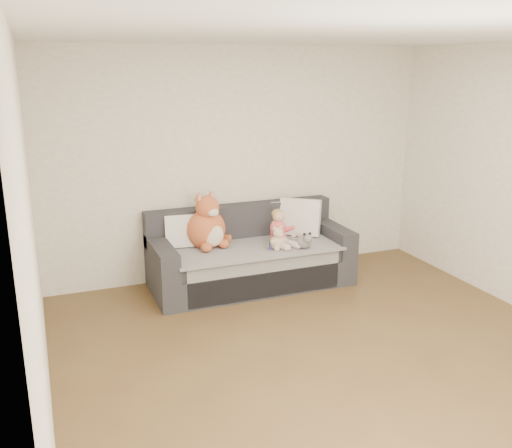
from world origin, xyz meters
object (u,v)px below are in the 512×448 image
Objects in this scene: plush_cat at (207,226)px; sippy_cup at (272,243)px; teddy_bear at (278,240)px; sofa at (250,258)px; toddler at (280,230)px.

sippy_cup is (0.62, -0.34, -0.17)m from plush_cat.
teddy_bear is at bearing -27.71° from sippy_cup.
sippy_cup is at bearing -59.78° from sofa.
teddy_bear is 2.12× the size of sippy_cup.
teddy_bear is at bearing -54.50° from sofa.
plush_cat is at bearing 151.22° from sippy_cup.
toddler reaches higher than teddy_bear.
toddler is 0.19m from teddy_bear.
plush_cat is 5.19× the size of sippy_cup.
plush_cat is 0.72m from sippy_cup.
sofa is 0.38m from sippy_cup.
plush_cat is (-0.46, 0.07, 0.40)m from sofa.
sofa reaches higher than teddy_bear.
toddler is 0.63× the size of plush_cat.
sofa is 0.61m from plush_cat.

